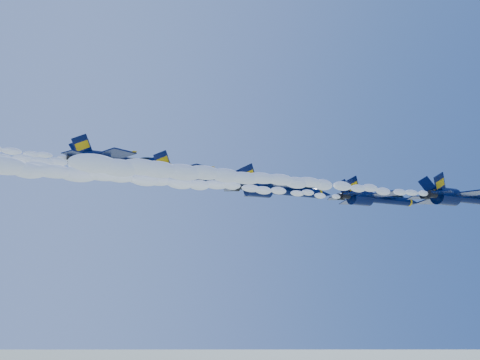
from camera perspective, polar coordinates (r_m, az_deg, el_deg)
name	(u,v)px	position (r m, az deg, el deg)	size (l,w,h in m)	color
jet_lead	(461,197)	(80.66, 25.39, -1.94)	(17.71, 14.53, 6.58)	#040D33
smoke_trail_jet_lead	(283,181)	(59.13, 5.22, -0.12)	(49.75, 2.26, 2.03)	white
jet_second	(376,198)	(76.91, 16.26, -2.17)	(16.15, 13.25, 6.00)	#040D33
smoke_trail_jet_second	(185,183)	(60.54, -6.71, -0.34)	(49.75, 2.06, 1.85)	white
jet_third	(278,189)	(77.12, 4.71, -1.15)	(18.87, 15.48, 7.01)	#040D33
smoke_trail_jet_third	(67,172)	(66.88, -20.39, 0.94)	(49.75, 2.40, 2.16)	white
jet_fourth	(194,175)	(77.67, -5.59, 0.58)	(17.94, 14.71, 6.67)	#040D33
jet_fifth	(120,162)	(82.17, -14.37, 2.17)	(20.12, 16.50, 7.48)	#040D33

